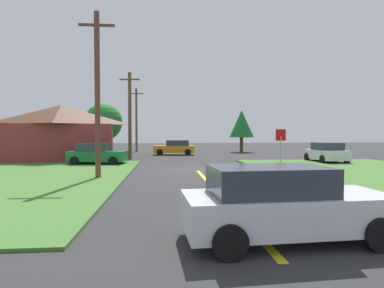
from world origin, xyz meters
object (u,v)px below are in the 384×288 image
(parked_car_near_building, at_px, (97,154))
(utility_pole_near, at_px, (97,93))
(pine_tree_center, at_px, (104,122))
(oak_tree_left, at_px, (242,124))
(utility_pole_mid, at_px, (130,115))
(barn, at_px, (62,133))
(utility_pole_far, at_px, (136,119))
(car_approaching_junction, at_px, (175,148))
(stop_sign, at_px, (281,143))
(car_on_crossroad, at_px, (326,153))
(car_behind_on_main_road, at_px, (282,204))

(parked_car_near_building, xyz_separation_m, utility_pole_near, (1.66, -7.80, 3.58))
(utility_pole_near, xyz_separation_m, pine_tree_center, (-3.04, 17.84, -0.80))
(utility_pole_near, bearing_deg, oak_tree_left, 59.65)
(parked_car_near_building, bearing_deg, utility_pole_near, -70.76)
(oak_tree_left, bearing_deg, utility_pole_near, -120.35)
(utility_pole_mid, xyz_separation_m, barn, (-5.95, -0.11, -1.61))
(parked_car_near_building, height_order, utility_pole_far, utility_pole_far)
(oak_tree_left, bearing_deg, car_approaching_junction, -153.44)
(utility_pole_mid, height_order, oak_tree_left, utility_pole_mid)
(utility_pole_far, height_order, pine_tree_center, utility_pole_far)
(parked_car_near_building, distance_m, oak_tree_left, 21.13)
(utility_pole_near, distance_m, utility_pole_mid, 12.25)
(parked_car_near_building, xyz_separation_m, utility_pole_mid, (2.00, 4.44, 3.23))
(parked_car_near_building, distance_m, utility_pole_near, 8.74)
(utility_pole_near, bearing_deg, utility_pole_far, 90.31)
(pine_tree_center, bearing_deg, barn, -114.24)
(parked_car_near_building, distance_m, utility_pole_far, 17.09)
(stop_sign, xyz_separation_m, pine_tree_center, (-13.35, 16.16, 1.79))
(utility_pole_near, bearing_deg, car_on_crossroad, 25.51)
(car_approaching_junction, distance_m, oak_tree_left, 10.00)
(utility_pole_far, distance_m, pine_tree_center, 7.27)
(stop_sign, bearing_deg, car_approaching_junction, -84.31)
(car_behind_on_main_road, distance_m, utility_pole_far, 35.07)
(utility_pole_mid, height_order, utility_pole_far, utility_pole_far)
(parked_car_near_building, relative_size, barn, 0.46)
(car_approaching_junction, bearing_deg, utility_pole_mid, 58.60)
(car_approaching_junction, bearing_deg, barn, 34.95)
(parked_car_near_building, bearing_deg, car_on_crossroad, 7.48)
(oak_tree_left, bearing_deg, parked_car_near_building, -135.22)
(stop_sign, relative_size, car_approaching_junction, 0.57)
(utility_pole_near, bearing_deg, pine_tree_center, 99.67)
(stop_sign, relative_size, car_behind_on_main_road, 0.57)
(stop_sign, distance_m, oak_tree_left, 21.14)
(stop_sign, bearing_deg, pine_tree_center, -63.72)
(stop_sign, distance_m, car_behind_on_main_road, 12.43)
(stop_sign, xyz_separation_m, utility_pole_mid, (-9.98, 10.56, 2.23))
(stop_sign, bearing_deg, utility_pole_mid, -59.89)
(utility_pole_mid, bearing_deg, car_on_crossroad, -15.05)
(car_behind_on_main_road, relative_size, oak_tree_left, 0.85)
(stop_sign, height_order, utility_pole_far, utility_pole_far)
(car_behind_on_main_road, distance_m, utility_pole_near, 12.07)
(parked_car_near_building, bearing_deg, pine_tree_center, 105.02)
(utility_pole_mid, xyz_separation_m, utility_pole_far, (-0.47, 12.24, 0.19))
(car_on_crossroad, bearing_deg, barn, 78.88)
(car_approaching_junction, xyz_separation_m, utility_pole_mid, (-4.28, -6.02, 3.23))
(car_approaching_junction, relative_size, oak_tree_left, 0.86)
(stop_sign, bearing_deg, oak_tree_left, -111.17)
(pine_tree_center, bearing_deg, utility_pole_near, -80.33)
(car_approaching_junction, relative_size, utility_pole_far, 0.56)
(utility_pole_near, height_order, barn, utility_pole_near)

